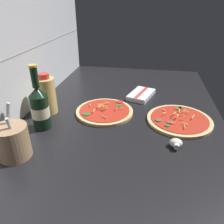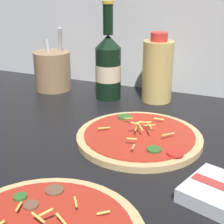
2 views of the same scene
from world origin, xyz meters
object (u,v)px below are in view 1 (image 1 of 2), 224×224
at_px(mushroom_left, 176,143).
at_px(beer_bottle, 40,107).
at_px(oil_bottle, 47,95).
at_px(dish_towel, 141,95).
at_px(pizza_near, 179,120).
at_px(utensil_crock, 13,141).
at_px(pizza_far, 105,111).

bearing_deg(mushroom_left, beer_bottle, 85.47).
bearing_deg(oil_bottle, dish_towel, -58.68).
bearing_deg(pizza_near, dish_towel, 37.10).
relative_size(utensil_crock, dish_towel, 0.95).
xyz_separation_m(pizza_near, beer_bottle, (-0.15, 0.57, 0.09)).
xyz_separation_m(pizza_near, mushroom_left, (-0.20, 0.03, 0.01)).
relative_size(pizza_near, beer_bottle, 1.05).
height_order(pizza_near, dish_towel, pizza_near).
distance_m(pizza_far, mushroom_left, 0.38).
relative_size(pizza_far, beer_bottle, 1.00).
height_order(pizza_near, oil_bottle, oil_bottle).
bearing_deg(dish_towel, pizza_near, -142.90).
bearing_deg(pizza_near, oil_bottle, 91.71).
xyz_separation_m(oil_bottle, dish_towel, (0.26, -0.43, -0.08)).
relative_size(beer_bottle, dish_towel, 1.34).
xyz_separation_m(pizza_far, mushroom_left, (-0.22, -0.31, 0.01)).
relative_size(beer_bottle, oil_bottle, 1.41).
bearing_deg(pizza_far, pizza_near, -93.41).
xyz_separation_m(beer_bottle, oil_bottle, (0.13, 0.03, -0.01)).
height_order(mushroom_left, utensil_crock, utensil_crock).
xyz_separation_m(beer_bottle, mushroom_left, (-0.04, -0.54, -0.08)).
height_order(beer_bottle, dish_towel, beer_bottle).
distance_m(pizza_far, utensil_crock, 0.44).
xyz_separation_m(beer_bottle, utensil_crock, (-0.19, 0.01, -0.04)).
relative_size(pizza_far, oil_bottle, 1.41).
height_order(oil_bottle, dish_towel, oil_bottle).
bearing_deg(pizza_near, pizza_far, 86.59).
bearing_deg(oil_bottle, mushroom_left, -107.12).
xyz_separation_m(mushroom_left, utensil_crock, (-0.15, 0.55, 0.04)).
distance_m(pizza_near, pizza_far, 0.34).
bearing_deg(beer_bottle, pizza_far, -53.15).
distance_m(mushroom_left, dish_towel, 0.46).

